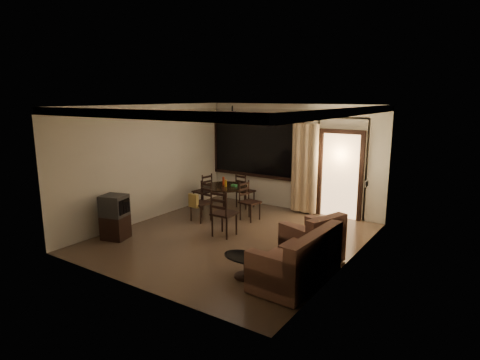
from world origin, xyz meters
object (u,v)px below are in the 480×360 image
Objects in this scene: dining_chair_south at (201,209)px; sofa at (299,262)px; dining_chair_east at (250,209)px; coffee_table at (246,263)px; armchair at (314,242)px; dining_chair_north at (245,197)px; dining_table at (225,192)px; side_chair at (224,222)px; dining_chair_west at (203,197)px; tv_cabinet at (115,217)px.

dining_chair_south reaches higher than sofa.
dining_chair_east is 1.14× the size of coffee_table.
armchair is 1.34× the size of coffee_table.
dining_chair_east is 3.20m from coffee_table.
dining_chair_south is at bearing 90.00° from dining_chair_north.
dining_table is at bearing 89.92° from dining_chair_east.
dining_chair_east is (0.83, -0.12, -0.29)m from dining_table.
dining_chair_east is 1.20m from dining_chair_south.
dining_chair_north is at bearing -69.58° from side_chair.
sofa is 2.60m from side_chair.
dining_chair_west is at bearing 43.24° from dining_chair_north.
dining_chair_east is at bearing 42.48° from tv_cabinet.
dining_chair_north reaches higher than sofa.
sofa is at bearing -37.47° from dining_table.
dining_table is 3.80m from coffee_table.
sofa is (3.21, -3.32, 0.07)m from dining_chair_north.
armchair is at bearing 150.37° from dining_chair_north.
dining_chair_north is 0.85× the size of armchair.
dining_chair_west is 1.20m from dining_chair_south.
dining_chair_east is 1.00× the size of dining_chair_south.
dining_chair_west is 1.00× the size of tv_cabinet.
dining_chair_east is 0.85× the size of armchair.
dining_chair_north is at bearing 82.12° from dining_table.
side_chair is (1.11, -0.55, 0.01)m from dining_chair_south.
dining_chair_east reaches higher than coffee_table.
dining_chair_east is 1.00× the size of tv_cabinet.
tv_cabinet is at bearing 156.35° from dining_chair_east.
dining_table is at bearing 172.41° from armchair.
tv_cabinet is 3.35m from coffee_table.
sofa is at bearing -18.22° from dining_chair_south.
coffee_table is at bearing -16.25° from tv_cabinet.
dining_chair_west reaches higher than armchair.
side_chair is (1.83, 1.42, -0.17)m from tv_cabinet.
tv_cabinet is 4.19m from armchair.
dining_table is 0.89m from dining_chair_east.
dining_chair_south reaches higher than coffee_table.
tv_cabinet is at bearing 7.78° from dining_chair_west.
dining_chair_west is 1.00× the size of dining_chair_east.
dining_chair_west reaches higher than coffee_table.
dining_chair_south is at bearing 44.30° from dining_chair_west.
armchair is 2.18m from side_chair.
sofa is (3.32, -2.54, -0.22)m from dining_table.
dining_chair_south is 3.84m from sofa.
armchair is (3.05, -2.35, 0.08)m from dining_chair_north.
tv_cabinet is at bearing 179.62° from coffee_table.
dining_table is at bearing 57.53° from tv_cabinet.
dining_chair_south is at bearing -98.11° from dining_table.
side_chair reaches higher than dining_table.
dining_chair_south is 1.64m from dining_chair_north.
dining_table reaches higher than coffee_table.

